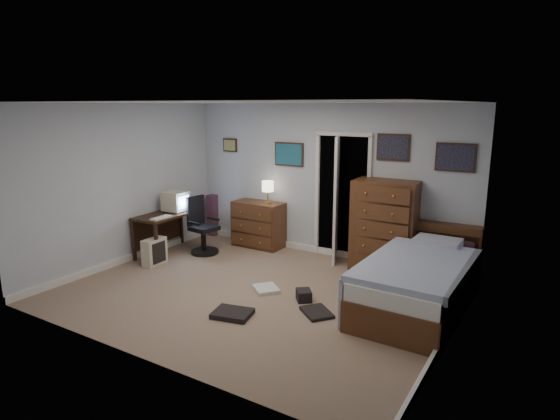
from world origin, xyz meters
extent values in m
cube|color=gray|center=(0.00, 0.00, -0.01)|extent=(5.00, 4.00, 0.02)
cube|color=#321C10|center=(-2.20, 0.64, 0.69)|extent=(0.61, 1.24, 0.04)
cube|color=#321C10|center=(-2.42, 0.06, 0.33)|extent=(0.05, 0.05, 0.67)
cube|color=#321C10|center=(-1.93, 0.08, 0.33)|extent=(0.05, 0.05, 0.67)
cube|color=#321C10|center=(-2.47, 1.21, 0.33)|extent=(0.05, 0.05, 0.67)
cube|color=#321C10|center=(-1.98, 1.22, 0.33)|extent=(0.05, 0.05, 0.67)
cube|color=#321C10|center=(-2.46, 0.63, 0.38)|extent=(0.07, 1.13, 0.47)
cube|color=beige|center=(-2.18, 0.79, 0.88)|extent=(0.37, 0.35, 0.32)
cube|color=#8CB2F2|center=(-2.00, 0.80, 0.88)|extent=(0.02, 0.26, 0.21)
cube|color=beige|center=(-2.18, 0.79, 0.71)|extent=(0.24, 0.24, 0.02)
cube|color=beige|center=(-2.02, 0.29, 0.72)|extent=(0.16, 0.38, 0.02)
cube|color=beige|center=(-2.00, 0.09, 0.21)|extent=(0.20, 0.40, 0.42)
cube|color=black|center=(-1.90, 0.10, 0.21)|extent=(0.02, 0.28, 0.33)
cylinder|color=black|center=(-1.70, 0.95, 0.03)|extent=(0.53, 0.53, 0.05)
cylinder|color=black|center=(-1.70, 0.95, 0.22)|extent=(0.06, 0.06, 0.36)
cube|color=black|center=(-1.70, 0.95, 0.44)|extent=(0.45, 0.45, 0.07)
cube|color=black|center=(-1.90, 0.97, 0.72)|extent=(0.10, 0.36, 0.49)
cube|color=black|center=(-1.73, 0.73, 0.57)|extent=(0.27, 0.08, 0.04)
cube|color=black|center=(-1.67, 1.16, 0.57)|extent=(0.27, 0.08, 0.04)
cube|color=maroon|center=(-2.32, 1.92, 0.40)|extent=(0.17, 0.17, 0.79)
cube|color=brown|center=(-1.15, 1.77, 0.40)|extent=(0.91, 0.47, 0.80)
cylinder|color=gold|center=(-0.95, 1.77, 0.81)|extent=(0.12, 0.12, 0.02)
cylinder|color=gold|center=(-0.95, 1.77, 0.93)|extent=(0.02, 0.02, 0.24)
cylinder|color=beige|center=(-0.95, 1.77, 1.10)|extent=(0.20, 0.20, 0.18)
cube|color=black|center=(0.35, 2.30, 1.00)|extent=(0.90, 0.60, 2.00)
cube|color=white|center=(-0.10, 1.97, 1.00)|extent=(0.06, 0.05, 2.00)
cube|color=white|center=(0.80, 1.97, 1.00)|extent=(0.06, 0.05, 2.00)
cube|color=white|center=(0.35, 1.97, 2.02)|extent=(0.96, 0.05, 0.06)
cube|color=white|center=(0.31, 1.86, 1.00)|extent=(0.31, 0.77, 2.00)
sphere|color=gold|center=(0.62, 1.71, 1.00)|extent=(0.06, 0.06, 0.06)
cube|color=brown|center=(1.16, 1.75, 0.69)|extent=(0.97, 0.61, 1.38)
cube|color=brown|center=(2.07, 1.88, 0.40)|extent=(0.91, 0.26, 0.81)
cube|color=black|center=(2.07, 1.81, 0.56)|extent=(0.83, 0.12, 0.27)
cube|color=maroon|center=(2.07, 1.81, 0.52)|extent=(0.72, 0.14, 0.20)
cube|color=brown|center=(2.00, 0.60, 0.19)|extent=(1.12, 2.17, 0.38)
cube|color=white|center=(2.00, 0.60, 0.47)|extent=(1.08, 2.13, 0.19)
cube|color=#5A70A8|center=(2.00, 0.49, 0.59)|extent=(1.18, 1.85, 0.11)
cube|color=#5A70A8|center=(1.43, 0.50, 0.30)|extent=(0.08, 1.83, 0.58)
cube|color=slate|center=(2.02, 1.40, 0.64)|extent=(0.60, 0.42, 0.14)
cube|color=#331E11|center=(-1.90, 1.98, 1.75)|extent=(0.30, 0.03, 0.24)
cube|color=olive|center=(-1.90, 1.96, 1.75)|extent=(0.25, 0.01, 0.19)
cube|color=#331E11|center=(-0.65, 1.98, 1.65)|extent=(0.55, 0.03, 0.40)
cube|color=#0B1C50|center=(-0.65, 1.96, 1.65)|extent=(0.50, 0.01, 0.35)
cube|color=#331E11|center=(1.15, 1.98, 1.85)|extent=(0.50, 0.03, 0.40)
cube|color=black|center=(1.15, 1.96, 1.85)|extent=(0.45, 0.01, 0.35)
cube|color=#331E11|center=(2.05, 1.98, 1.75)|extent=(0.55, 0.03, 0.40)
cube|color=black|center=(2.05, 1.96, 1.75)|extent=(0.50, 0.01, 0.35)
cube|color=black|center=(1.01, -0.18, 0.02)|extent=(0.50, 0.48, 0.04)
cube|color=silver|center=(0.09, 0.11, 0.02)|extent=(0.46, 0.45, 0.05)
cube|color=black|center=(0.68, 0.09, 0.07)|extent=(0.28, 0.28, 0.14)
cube|color=black|center=(0.17, -0.76, 0.03)|extent=(0.52, 0.44, 0.06)
camera|label=1|loc=(3.35, -4.89, 2.46)|focal=30.00mm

